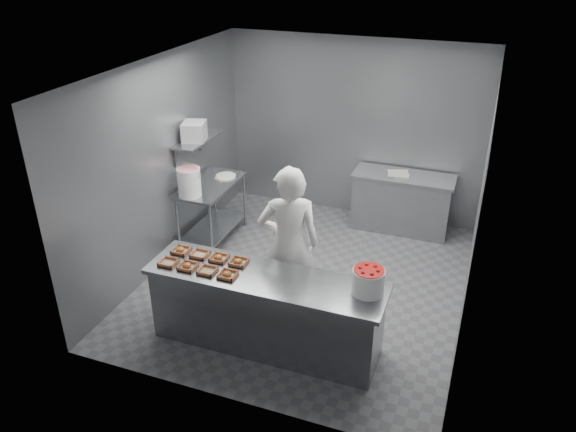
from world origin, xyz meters
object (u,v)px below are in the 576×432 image
object	(u,v)px
worker	(289,245)
appliance	(194,131)
strawberry_tub	(368,280)
tray_2	(208,271)
tray_1	(187,266)
tray_0	(168,262)
glaze_bucket	(189,181)
tray_7	(238,262)
tray_4	(181,250)
tray_6	(219,258)
back_counter	(402,202)
service_counter	(266,311)
prep_table	(212,203)
tray_5	(200,254)
tray_3	(228,275)

from	to	relation	value
worker	appliance	world-z (taller)	worker
strawberry_tub	appliance	xyz separation A→B (m)	(-2.90, 1.80, 0.65)
tray_2	appliance	bearing A→B (deg)	120.86
tray_1	appliance	size ratio (longest dim) A/B	0.55
tray_0	glaze_bucket	xyz separation A→B (m)	(-0.65, 1.65, 0.19)
tray_1	tray_7	bearing A→B (deg)	29.63
tray_4	worker	world-z (taller)	worker
worker	tray_6	bearing A→B (deg)	12.92
tray_2	back_counter	bearing A→B (deg)	66.00
back_counter	tray_4	xyz separation A→B (m)	(-1.99, -3.11, 0.47)
service_counter	tray_1	size ratio (longest dim) A/B	13.88
service_counter	tray_6	xyz separation A→B (m)	(-0.61, 0.14, 0.47)
service_counter	glaze_bucket	xyz separation A→B (m)	(-1.74, 1.51, 0.66)
prep_table	tray_0	distance (m)	2.19
tray_0	worker	bearing A→B (deg)	33.00
glaze_bucket	tray_5	bearing A→B (deg)	-57.05
tray_0	worker	size ratio (longest dim) A/B	0.10
tray_0	tray_4	bearing A→B (deg)	90.63
service_counter	tray_2	world-z (taller)	tray_2
service_counter	prep_table	world-z (taller)	same
tray_0	glaze_bucket	bearing A→B (deg)	111.55
tray_3	worker	bearing A→B (deg)	60.47
tray_0	tray_1	xyz separation A→B (m)	(0.24, -0.00, 0.00)
service_counter	strawberry_tub	bearing A→B (deg)	4.83
prep_table	glaze_bucket	distance (m)	0.69
back_counter	strawberry_tub	xyz separation A→B (m)	(0.18, -3.16, 0.59)
tray_3	tray_6	distance (m)	0.36
tray_4	strawberry_tub	world-z (taller)	strawberry_tub
service_counter	appliance	xyz separation A→B (m)	(-1.82, 1.89, 1.24)
prep_table	appliance	bearing A→B (deg)	-161.00
back_counter	tray_0	size ratio (longest dim) A/B	8.01
tray_0	tray_4	world-z (taller)	tray_4
tray_6	worker	size ratio (longest dim) A/B	0.10
glaze_bucket	tray_0	bearing A→B (deg)	-68.45
tray_1	back_counter	bearing A→B (deg)	62.66
tray_2	tray_4	world-z (taller)	tray_4
back_counter	tray_2	bearing A→B (deg)	-114.00
prep_table	service_counter	bearing A→B (deg)	-49.76
appliance	tray_2	bearing A→B (deg)	-75.20
strawberry_tub	tray_3	bearing A→B (deg)	-171.08
tray_6	tray_1	bearing A→B (deg)	-131.31
prep_table	appliance	size ratio (longest dim) A/B	3.52
tray_1	strawberry_tub	bearing A→B (deg)	6.72
tray_1	tray_5	xyz separation A→B (m)	(0.00, 0.27, -0.00)
service_counter	tray_7	distance (m)	0.61
tray_1	tray_7	size ratio (longest dim) A/B	1.00
back_counter	appliance	size ratio (longest dim) A/B	4.39
tray_4	tray_7	distance (m)	0.72
service_counter	back_counter	xyz separation A→B (m)	(0.90, 3.25, -0.00)
tray_6	strawberry_tub	distance (m)	1.70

